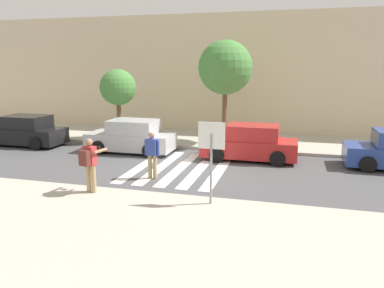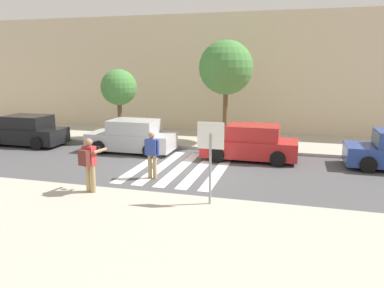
{
  "view_description": "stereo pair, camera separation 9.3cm",
  "coord_description": "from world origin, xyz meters",
  "px_view_note": "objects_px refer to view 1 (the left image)",
  "views": [
    {
      "loc": [
        4.26,
        -13.79,
        4.08
      ],
      "look_at": [
        0.6,
        -0.2,
        1.1
      ],
      "focal_mm": 35.0,
      "sensor_mm": 36.0,
      "label": 1
    },
    {
      "loc": [
        4.35,
        -13.76,
        4.08
      ],
      "look_at": [
        0.6,
        -0.2,
        1.1
      ],
      "focal_mm": 35.0,
      "sensor_mm": 36.0,
      "label": 2
    }
  ],
  "objects_px": {
    "parked_car_red": "(250,143)",
    "street_tree_west": "(118,88)",
    "photographer_with_backpack": "(89,161)",
    "pedestrian_crossing": "(152,152)",
    "street_tree_center": "(225,68)",
    "stop_sign": "(211,145)",
    "parked_car_silver": "(132,137)",
    "parked_car_black": "(25,131)"
  },
  "relations": [
    {
      "from": "parked_car_red",
      "to": "street_tree_west",
      "type": "distance_m",
      "value": 7.91
    },
    {
      "from": "photographer_with_backpack",
      "to": "pedestrian_crossing",
      "type": "xyz_separation_m",
      "value": [
        1.18,
        2.32,
        -0.19
      ]
    },
    {
      "from": "street_tree_west",
      "to": "street_tree_center",
      "type": "height_order",
      "value": "street_tree_center"
    },
    {
      "from": "stop_sign",
      "to": "street_tree_center",
      "type": "relative_size",
      "value": 0.46
    },
    {
      "from": "pedestrian_crossing",
      "to": "photographer_with_backpack",
      "type": "bearing_deg",
      "value": -116.98
    },
    {
      "from": "stop_sign",
      "to": "parked_car_silver",
      "type": "distance_m",
      "value": 8.02
    },
    {
      "from": "pedestrian_crossing",
      "to": "parked_car_red",
      "type": "xyz_separation_m",
      "value": [
        3.12,
        3.74,
        -0.25
      ]
    },
    {
      "from": "pedestrian_crossing",
      "to": "street_tree_west",
      "type": "relative_size",
      "value": 0.46
    },
    {
      "from": "parked_car_black",
      "to": "street_tree_west",
      "type": "relative_size",
      "value": 1.1
    },
    {
      "from": "parked_car_red",
      "to": "pedestrian_crossing",
      "type": "bearing_deg",
      "value": -129.84
    },
    {
      "from": "parked_car_black",
      "to": "pedestrian_crossing",
      "type": "bearing_deg",
      "value": -23.94
    },
    {
      "from": "photographer_with_backpack",
      "to": "pedestrian_crossing",
      "type": "bearing_deg",
      "value": 63.02
    },
    {
      "from": "parked_car_black",
      "to": "stop_sign",
      "type": "bearing_deg",
      "value": -28.5
    },
    {
      "from": "pedestrian_crossing",
      "to": "parked_car_black",
      "type": "xyz_separation_m",
      "value": [
        -8.42,
        3.74,
        -0.25
      ]
    },
    {
      "from": "stop_sign",
      "to": "parked_car_red",
      "type": "xyz_separation_m",
      "value": [
        0.44,
        6.03,
        -1.15
      ]
    },
    {
      "from": "pedestrian_crossing",
      "to": "parked_car_red",
      "type": "relative_size",
      "value": 0.42
    },
    {
      "from": "pedestrian_crossing",
      "to": "parked_car_silver",
      "type": "distance_m",
      "value": 4.5
    },
    {
      "from": "parked_car_red",
      "to": "street_tree_center",
      "type": "bearing_deg",
      "value": 120.54
    },
    {
      "from": "photographer_with_backpack",
      "to": "parked_car_black",
      "type": "height_order",
      "value": "photographer_with_backpack"
    },
    {
      "from": "pedestrian_crossing",
      "to": "street_tree_center",
      "type": "xyz_separation_m",
      "value": [
        1.47,
        6.54,
        2.96
      ]
    },
    {
      "from": "street_tree_west",
      "to": "stop_sign",
      "type": "bearing_deg",
      "value": -50.21
    },
    {
      "from": "pedestrian_crossing",
      "to": "street_tree_west",
      "type": "bearing_deg",
      "value": 125.08
    },
    {
      "from": "photographer_with_backpack",
      "to": "parked_car_black",
      "type": "bearing_deg",
      "value": 140.09
    },
    {
      "from": "stop_sign",
      "to": "parked_car_black",
      "type": "height_order",
      "value": "stop_sign"
    },
    {
      "from": "parked_car_black",
      "to": "parked_car_red",
      "type": "xyz_separation_m",
      "value": [
        11.54,
        0.0,
        0.0
      ]
    },
    {
      "from": "pedestrian_crossing",
      "to": "street_tree_center",
      "type": "bearing_deg",
      "value": 77.35
    },
    {
      "from": "parked_car_red",
      "to": "street_tree_west",
      "type": "xyz_separation_m",
      "value": [
        -7.29,
        2.2,
        2.17
      ]
    },
    {
      "from": "street_tree_west",
      "to": "street_tree_center",
      "type": "relative_size",
      "value": 0.72
    },
    {
      "from": "parked_car_silver",
      "to": "street_tree_center",
      "type": "bearing_deg",
      "value": 35.3
    },
    {
      "from": "parked_car_black",
      "to": "parked_car_red",
      "type": "bearing_deg",
      "value": 0.0
    },
    {
      "from": "parked_car_silver",
      "to": "street_tree_center",
      "type": "distance_m",
      "value": 5.81
    },
    {
      "from": "photographer_with_backpack",
      "to": "street_tree_west",
      "type": "distance_m",
      "value": 8.94
    },
    {
      "from": "stop_sign",
      "to": "street_tree_west",
      "type": "bearing_deg",
      "value": 129.79
    },
    {
      "from": "parked_car_black",
      "to": "street_tree_west",
      "type": "height_order",
      "value": "street_tree_west"
    },
    {
      "from": "photographer_with_backpack",
      "to": "parked_car_black",
      "type": "xyz_separation_m",
      "value": [
        -7.24,
        6.06,
        -0.44
      ]
    },
    {
      "from": "pedestrian_crossing",
      "to": "parked_car_black",
      "type": "height_order",
      "value": "pedestrian_crossing"
    },
    {
      "from": "pedestrian_crossing",
      "to": "stop_sign",
      "type": "bearing_deg",
      "value": -40.5
    },
    {
      "from": "street_tree_center",
      "to": "pedestrian_crossing",
      "type": "bearing_deg",
      "value": -102.65
    },
    {
      "from": "stop_sign",
      "to": "street_tree_center",
      "type": "height_order",
      "value": "street_tree_center"
    },
    {
      "from": "stop_sign",
      "to": "pedestrian_crossing",
      "type": "height_order",
      "value": "stop_sign"
    },
    {
      "from": "stop_sign",
      "to": "pedestrian_crossing",
      "type": "bearing_deg",
      "value": 139.5
    },
    {
      "from": "street_tree_west",
      "to": "street_tree_center",
      "type": "xyz_separation_m",
      "value": [
        5.63,
        0.6,
        1.04
      ]
    }
  ]
}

